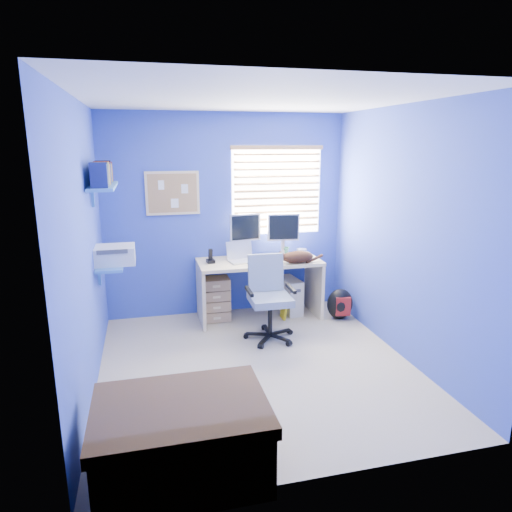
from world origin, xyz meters
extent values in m
cube|color=#C2B18F|center=(0.00, 0.00, 0.00)|extent=(3.00, 3.20, 0.00)
cube|color=white|center=(0.00, 0.00, 2.50)|extent=(3.00, 3.20, 0.00)
cube|color=#3C53BE|center=(0.00, 1.60, 1.25)|extent=(3.00, 0.01, 2.50)
cube|color=#3C53BE|center=(0.00, -1.60, 1.25)|extent=(3.00, 0.01, 2.50)
cube|color=#3C53BE|center=(-1.50, 0.00, 1.25)|extent=(0.01, 3.20, 2.50)
cube|color=#3C53BE|center=(1.50, 0.00, 1.25)|extent=(0.01, 3.20, 2.50)
cube|color=beige|center=(0.34, 1.26, 0.37)|extent=(1.49, 0.65, 0.74)
cube|color=silver|center=(0.13, 1.24, 0.85)|extent=(0.37, 0.31, 0.22)
cube|color=silver|center=(0.22, 1.52, 1.01)|extent=(0.41, 0.18, 0.54)
cube|color=silver|center=(0.69, 1.42, 1.01)|extent=(0.41, 0.17, 0.54)
cube|color=black|center=(-0.26, 1.28, 0.82)|extent=(0.10, 0.12, 0.17)
imported|color=#2D6E4E|center=(0.73, 1.44, 0.79)|extent=(0.10, 0.09, 0.10)
cylinder|color=silver|center=(0.95, 1.43, 0.78)|extent=(0.13, 0.13, 0.07)
ellipsoid|color=black|center=(0.75, 1.03, 0.81)|extent=(0.40, 0.22, 0.14)
cube|color=beige|center=(0.77, 1.34, 0.23)|extent=(0.24, 0.46, 0.45)
cube|color=tan|center=(-0.21, 1.31, 0.27)|extent=(0.35, 0.28, 0.54)
cube|color=yellow|center=(0.63, 1.14, 0.12)|extent=(0.03, 0.17, 0.24)
ellipsoid|color=black|center=(1.30, 0.97, 0.19)|extent=(0.37, 0.30, 0.38)
cube|color=#4A3723|center=(-0.84, -1.34, 0.26)|extent=(1.07, 0.76, 0.51)
cylinder|color=black|center=(0.29, 0.58, 0.03)|extent=(0.55, 0.55, 0.06)
cylinder|color=black|center=(0.29, 0.58, 0.24)|extent=(0.05, 0.05, 0.37)
cube|color=#7F8DAF|center=(0.29, 0.58, 0.47)|extent=(0.45, 0.45, 0.08)
cube|color=#7F8DAF|center=(0.30, 0.79, 0.72)|extent=(0.40, 0.07, 0.42)
cube|color=white|center=(0.65, 1.59, 1.55)|extent=(1.15, 0.01, 1.10)
cube|color=#BC8449|center=(0.65, 1.56, 1.55)|extent=(1.10, 0.03, 1.00)
cube|color=beige|center=(-0.65, 1.58, 1.55)|extent=(0.64, 0.02, 0.52)
cube|color=tan|center=(-0.65, 1.57, 1.55)|extent=(0.58, 0.01, 0.46)
cube|color=#4986CD|center=(-1.36, 0.75, 0.92)|extent=(0.26, 0.55, 0.03)
cube|color=silver|center=(-1.32, 0.75, 1.02)|extent=(0.42, 0.34, 0.18)
cube|color=#4986CD|center=(-1.37, 0.75, 1.72)|extent=(0.24, 0.90, 0.03)
cube|color=navy|center=(-1.38, 0.75, 1.84)|extent=(0.15, 0.80, 0.22)
camera|label=1|loc=(-0.99, -3.97, 2.13)|focal=32.00mm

